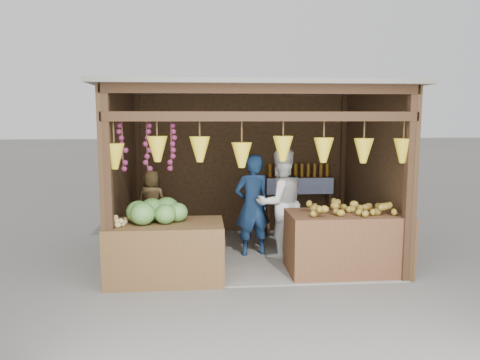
# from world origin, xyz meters

# --- Properties ---
(ground) EXTENTS (80.00, 80.00, 0.00)m
(ground) POSITION_xyz_m (0.00, 0.00, 0.00)
(ground) COLOR #514F49
(ground) RESTS_ON ground
(stall_structure) EXTENTS (4.30, 3.30, 2.66)m
(stall_structure) POSITION_xyz_m (-0.03, -0.04, 1.67)
(stall_structure) COLOR slate
(stall_structure) RESTS_ON ground
(back_shelf) EXTENTS (1.25, 0.32, 1.32)m
(back_shelf) POSITION_xyz_m (1.05, 1.28, 0.87)
(back_shelf) COLOR #382314
(back_shelf) RESTS_ON ground
(counter_left) EXTENTS (1.55, 0.85, 0.79)m
(counter_left) POSITION_xyz_m (-1.27, -1.12, 0.39)
(counter_left) COLOR #4E331A
(counter_left) RESTS_ON ground
(counter_right) EXTENTS (1.65, 0.85, 0.87)m
(counter_right) POSITION_xyz_m (1.26, -1.03, 0.43)
(counter_right) COLOR #4B2D19
(counter_right) RESTS_ON ground
(stool) EXTENTS (0.35, 0.35, 0.33)m
(stool) POSITION_xyz_m (-1.57, 0.17, 0.17)
(stool) COLOR black
(stool) RESTS_ON ground
(man_standing) EXTENTS (0.67, 0.53, 1.62)m
(man_standing) POSITION_xyz_m (0.02, -0.10, 0.81)
(man_standing) COLOR #142A4D
(man_standing) RESTS_ON ground
(woman_standing) EXTENTS (1.00, 0.89, 1.71)m
(woman_standing) POSITION_xyz_m (0.45, -0.17, 0.86)
(woman_standing) COLOR silver
(woman_standing) RESTS_ON ground
(vendor_seated) EXTENTS (0.59, 0.49, 1.03)m
(vendor_seated) POSITION_xyz_m (-1.57, 0.17, 0.85)
(vendor_seated) COLOR brown
(vendor_seated) RESTS_ON stool
(melon_pile) EXTENTS (1.00, 0.50, 0.32)m
(melon_pile) POSITION_xyz_m (-1.34, -1.06, 0.95)
(melon_pile) COLOR #1F5516
(melon_pile) RESTS_ON counter_left
(tanfruit_pile) EXTENTS (0.34, 0.40, 0.13)m
(tanfruit_pile) POSITION_xyz_m (-1.86, -1.19, 0.85)
(tanfruit_pile) COLOR tan
(tanfruit_pile) RESTS_ON counter_left
(mango_pile) EXTENTS (1.40, 0.64, 0.22)m
(mango_pile) POSITION_xyz_m (1.31, -1.07, 0.98)
(mango_pile) COLOR #AB4C16
(mango_pile) RESTS_ON counter_right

